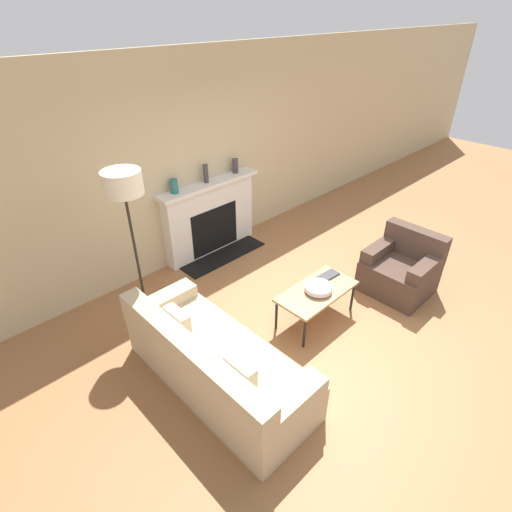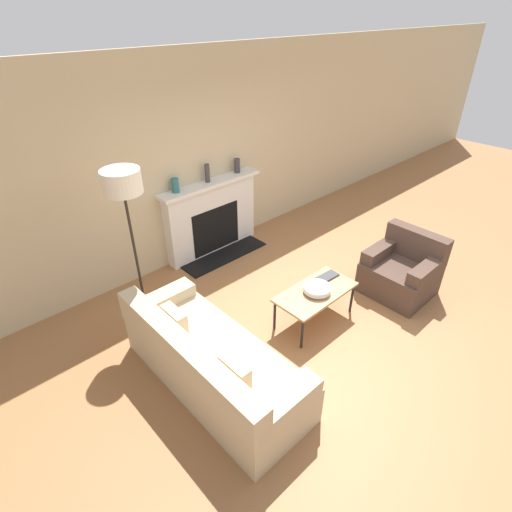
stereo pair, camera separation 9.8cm
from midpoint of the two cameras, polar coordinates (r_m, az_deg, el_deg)
ground_plane at (r=5.02m, az=10.52°, el=-9.54°), size 18.00×18.00×0.00m
wall_back at (r=5.86m, az=-8.75°, el=13.48°), size 18.00×0.06×2.90m
fireplace at (r=6.12m, az=-6.92°, el=5.35°), size 1.68×0.59×1.14m
couch at (r=4.11m, az=-6.64°, el=-14.98°), size 0.85×2.09×0.78m
armchair_near at (r=5.65m, az=19.54°, el=-1.81°), size 0.78×0.83×0.83m
coffee_table at (r=4.81m, az=8.10°, el=-5.21°), size 1.01×0.51×0.44m
bowl at (r=4.74m, az=8.33°, el=-4.53°), size 0.32×0.32×0.08m
book at (r=5.03m, az=9.68°, el=-2.79°), size 0.31×0.16×0.02m
floor_lamp at (r=4.33m, az=-18.72°, el=7.51°), size 0.40×0.40×1.93m
mantel_vase_left at (r=5.56m, az=-12.12°, el=9.74°), size 0.10×0.10×0.20m
mantel_vase_center_left at (r=5.83m, az=-7.67°, el=11.60°), size 0.07×0.07×0.26m
mantel_vase_center_right at (r=6.16m, az=-3.45°, el=12.74°), size 0.09×0.09×0.21m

